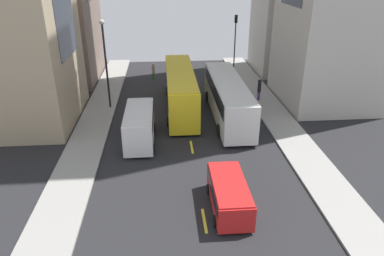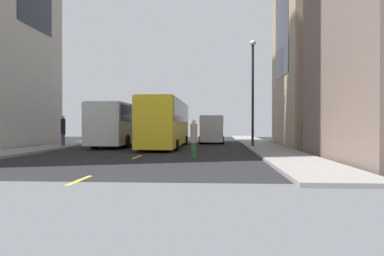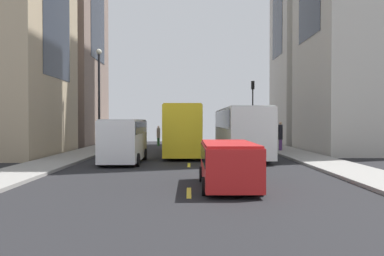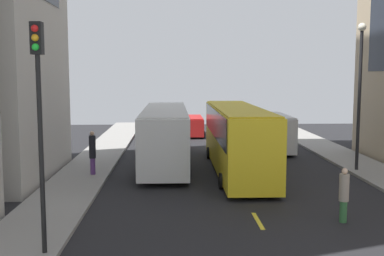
{
  "view_description": "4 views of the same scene",
  "coord_description": "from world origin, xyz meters",
  "px_view_note": "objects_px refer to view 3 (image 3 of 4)",
  "views": [
    {
      "loc": [
        1.9,
        27.86,
        12.59
      ],
      "look_at": [
        0.05,
        5.04,
        1.96
      ],
      "focal_mm": 33.75,
      "sensor_mm": 36.0,
      "label": 1
    },
    {
      "loc": [
        4.2,
        -32.2,
        1.72
      ],
      "look_at": [
        1.85,
        4.84,
        1.41
      ],
      "focal_mm": 34.69,
      "sensor_mm": 36.0,
      "label": 2
    },
    {
      "loc": [
        0.0,
        25.92,
        2.49
      ],
      "look_at": [
        -0.17,
        3.59,
        2.08
      ],
      "focal_mm": 36.19,
      "sensor_mm": 36.0,
      "label": 3
    },
    {
      "loc": [
        -3.11,
        -29.17,
        5.34
      ],
      "look_at": [
        -1.73,
        4.31,
        1.52
      ],
      "focal_mm": 43.81,
      "sensor_mm": 36.0,
      "label": 4
    }
  ],
  "objects_px": {
    "streetcar_yellow": "(184,126)",
    "city_bus_white": "(239,128)",
    "car_red_0": "(228,161)",
    "pedestrian_walking_far": "(158,135)",
    "traffic_light_near_corner": "(253,100)",
    "pedestrian_crossing_near": "(281,135)",
    "delivery_van_white": "(124,137)"
  },
  "relations": [
    {
      "from": "streetcar_yellow",
      "to": "pedestrian_crossing_near",
      "type": "xyz_separation_m",
      "value": [
        -7.71,
        -1.1,
        -0.76
      ]
    },
    {
      "from": "delivery_van_white",
      "to": "pedestrian_walking_far",
      "type": "xyz_separation_m",
      "value": [
        -0.77,
        -15.85,
        -0.45
      ]
    },
    {
      "from": "car_red_0",
      "to": "pedestrian_crossing_near",
      "type": "relative_size",
      "value": 2.05
    },
    {
      "from": "delivery_van_white",
      "to": "car_red_0",
      "type": "relative_size",
      "value": 1.22
    },
    {
      "from": "pedestrian_crossing_near",
      "to": "traffic_light_near_corner",
      "type": "height_order",
      "value": "traffic_light_near_corner"
    },
    {
      "from": "city_bus_white",
      "to": "pedestrian_crossing_near",
      "type": "height_order",
      "value": "city_bus_white"
    },
    {
      "from": "streetcar_yellow",
      "to": "pedestrian_crossing_near",
      "type": "height_order",
      "value": "streetcar_yellow"
    },
    {
      "from": "delivery_van_white",
      "to": "pedestrian_crossing_near",
      "type": "xyz_separation_m",
      "value": [
        -11.16,
        -7.84,
        -0.15
      ]
    },
    {
      "from": "pedestrian_walking_far",
      "to": "pedestrian_crossing_near",
      "type": "xyz_separation_m",
      "value": [
        -10.38,
        8.0,
        0.3
      ]
    },
    {
      "from": "pedestrian_crossing_near",
      "to": "streetcar_yellow",
      "type": "bearing_deg",
      "value": 166.04
    },
    {
      "from": "streetcar_yellow",
      "to": "pedestrian_crossing_near",
      "type": "distance_m",
      "value": 7.83
    },
    {
      "from": "car_red_0",
      "to": "pedestrian_crossing_near",
      "type": "height_order",
      "value": "pedestrian_crossing_near"
    },
    {
      "from": "city_bus_white",
      "to": "delivery_van_white",
      "type": "xyz_separation_m",
      "value": [
        7.42,
        4.39,
        -0.5
      ]
    },
    {
      "from": "pedestrian_crossing_near",
      "to": "traffic_light_near_corner",
      "type": "xyz_separation_m",
      "value": [
        0.42,
        -10.92,
        3.35
      ]
    },
    {
      "from": "delivery_van_white",
      "to": "pedestrian_crossing_near",
      "type": "distance_m",
      "value": 13.64
    },
    {
      "from": "car_red_0",
      "to": "traffic_light_near_corner",
      "type": "distance_m",
      "value": 28.16
    },
    {
      "from": "city_bus_white",
      "to": "pedestrian_walking_far",
      "type": "bearing_deg",
      "value": -59.87
    },
    {
      "from": "delivery_van_white",
      "to": "pedestrian_walking_far",
      "type": "distance_m",
      "value": 15.87
    },
    {
      "from": "streetcar_yellow",
      "to": "car_red_0",
      "type": "height_order",
      "value": "streetcar_yellow"
    },
    {
      "from": "delivery_van_white",
      "to": "traffic_light_near_corner",
      "type": "relative_size",
      "value": 0.85
    },
    {
      "from": "city_bus_white",
      "to": "streetcar_yellow",
      "type": "bearing_deg",
      "value": -30.6
    },
    {
      "from": "city_bus_white",
      "to": "traffic_light_near_corner",
      "type": "distance_m",
      "value": 15.0
    },
    {
      "from": "city_bus_white",
      "to": "pedestrian_walking_far",
      "type": "relative_size",
      "value": 6.23
    },
    {
      "from": "pedestrian_crossing_near",
      "to": "delivery_van_white",
      "type": "bearing_deg",
      "value": -166.95
    },
    {
      "from": "pedestrian_walking_far",
      "to": "pedestrian_crossing_near",
      "type": "distance_m",
      "value": 13.11
    },
    {
      "from": "city_bus_white",
      "to": "pedestrian_crossing_near",
      "type": "bearing_deg",
      "value": -137.26
    },
    {
      "from": "pedestrian_walking_far",
      "to": "traffic_light_near_corner",
      "type": "height_order",
      "value": "traffic_light_near_corner"
    },
    {
      "from": "city_bus_white",
      "to": "car_red_0",
      "type": "height_order",
      "value": "city_bus_white"
    },
    {
      "from": "streetcar_yellow",
      "to": "city_bus_white",
      "type": "bearing_deg",
      "value": 149.4
    },
    {
      "from": "pedestrian_walking_far",
      "to": "pedestrian_crossing_near",
      "type": "bearing_deg",
      "value": -93.1
    },
    {
      "from": "city_bus_white",
      "to": "delivery_van_white",
      "type": "bearing_deg",
      "value": 30.61
    },
    {
      "from": "streetcar_yellow",
      "to": "pedestrian_walking_far",
      "type": "xyz_separation_m",
      "value": [
        2.67,
        -9.1,
        -1.06
      ]
    }
  ]
}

